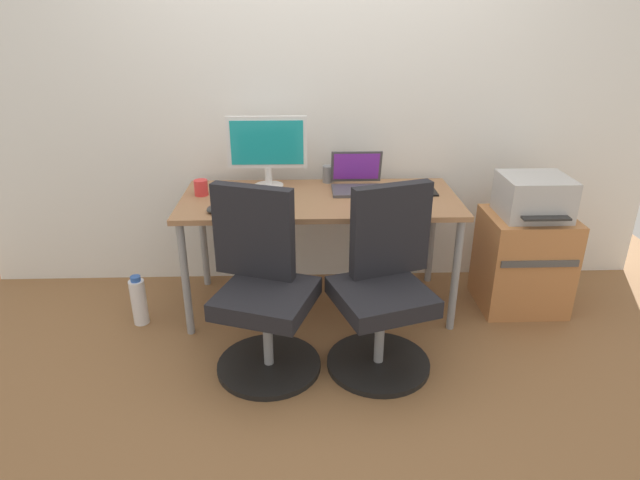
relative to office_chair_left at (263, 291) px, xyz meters
name	(u,v)px	position (x,y,z in m)	size (l,w,h in m)	color
ground_plane	(320,304)	(0.31, 0.59, -0.42)	(5.28, 5.28, 0.00)	brown
back_wall	(317,84)	(0.31, 1.02, 0.88)	(4.40, 0.04, 2.60)	white
desk	(320,207)	(0.31, 0.59, 0.23)	(1.61, 0.70, 0.72)	#996B47
office_chair_left	(263,291)	(0.00, 0.00, 0.00)	(0.56, 0.56, 0.94)	black
office_chair_right	(384,289)	(0.61, 0.00, 0.00)	(0.56, 0.56, 0.94)	black
side_cabinet	(523,261)	(1.56, 0.55, -0.12)	(0.50, 0.45, 0.60)	#B77542
printer	(534,196)	(1.56, 0.55, 0.30)	(0.38, 0.40, 0.24)	#B7B7B7
water_bottle_on_floor	(139,301)	(-0.76, 0.41, -0.28)	(0.09, 0.09, 0.31)	white
desktop_monitor	(267,147)	(0.00, 0.80, 0.54)	(0.48, 0.18, 0.43)	silver
open_laptop	(357,181)	(0.54, 0.73, 0.35)	(0.31, 0.28, 0.22)	#4C4C51
keyboard_by_monitor	(260,213)	(-0.02, 0.32, 0.30)	(0.34, 0.12, 0.02)	#B7B7B7
keyboard_by_laptop	(245,198)	(-0.12, 0.56, 0.30)	(0.34, 0.12, 0.02)	#515156
mouse_by_monitor	(378,211)	(0.61, 0.31, 0.31)	(0.06, 0.10, 0.03)	silver
mouse_by_laptop	(212,209)	(-0.28, 0.36, 0.31)	(0.06, 0.10, 0.03)	#2D2D2D
coffee_mug	(201,188)	(-0.39, 0.65, 0.34)	(0.08, 0.08, 0.09)	red
pen_cup	(328,174)	(0.37, 0.88, 0.35)	(0.07, 0.07, 0.10)	slate
phone_near_monitor	(431,192)	(0.97, 0.65, 0.30)	(0.07, 0.14, 0.01)	black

